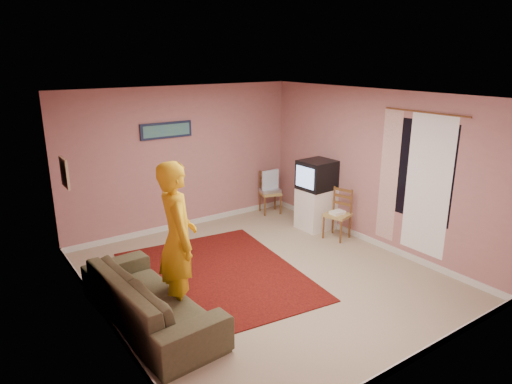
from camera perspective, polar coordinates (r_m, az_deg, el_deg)
ground at (r=6.78m, az=0.84°, el=-10.46°), size 5.00×5.00×0.00m
wall_back at (r=8.39m, az=-9.15°, el=4.13°), size 4.50×0.02×2.60m
wall_front at (r=4.63m, az=19.40°, el=-7.18°), size 4.50×0.02×2.60m
wall_left at (r=5.37m, az=-19.05°, el=-3.81°), size 0.02×5.00×2.60m
wall_right at (r=7.78m, az=14.48°, el=2.82°), size 0.02×5.00×2.60m
ceiling at (r=6.05m, az=0.94°, el=11.99°), size 4.50×5.00×0.02m
baseboard_back at (r=8.73m, az=-8.75°, el=-3.91°), size 4.50×0.02×0.10m
baseboard_front at (r=5.25m, az=17.92°, el=-19.75°), size 4.50×0.02×0.10m
baseboard_left at (r=5.91m, az=-17.78°, el=-15.23°), size 0.02×5.00×0.10m
baseboard_right at (r=8.16m, az=13.80°, el=-5.74°), size 0.02×5.00×0.10m
window at (r=7.21m, az=19.91°, el=2.49°), size 0.01×1.10×1.50m
curtain_sheer at (r=7.17m, az=20.65°, el=0.67°), size 0.01×0.75×2.10m
curtain_floral at (r=7.55m, az=16.27°, el=1.87°), size 0.01×0.35×2.10m
curtain_rod at (r=7.03m, az=20.40°, el=9.33°), size 0.02×1.40×0.02m
picture_back at (r=8.13m, az=-11.14°, el=7.58°), size 0.95×0.04×0.28m
picture_left at (r=6.81m, az=-22.81°, el=2.24°), size 0.04×0.38×0.42m
area_rug at (r=6.81m, az=-5.10°, el=-10.34°), size 2.64×3.15×0.02m
tv_cabinet at (r=8.51m, az=7.50°, el=-2.04°), size 0.60×0.54×0.76m
crt_tv at (r=8.33m, az=7.64°, el=2.15°), size 0.64×0.58×0.53m
chair_a at (r=9.22m, az=1.79°, el=0.50°), size 0.48×0.47×0.47m
dvd_player at (r=9.23m, az=1.79°, el=0.19°), size 0.45×0.37×0.07m
blue_throw at (r=9.17m, az=1.80°, el=1.51°), size 0.38×0.05×0.40m
chair_b at (r=8.04m, az=10.17°, el=-2.11°), size 0.47×0.49×0.48m
game_console at (r=8.06m, az=10.15°, el=-2.53°), size 0.25×0.18×0.05m
sofa at (r=5.72m, az=-13.11°, el=-12.76°), size 1.03×2.28×0.65m
person at (r=5.58m, az=-9.75°, el=-5.92°), size 0.62×0.80×1.95m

